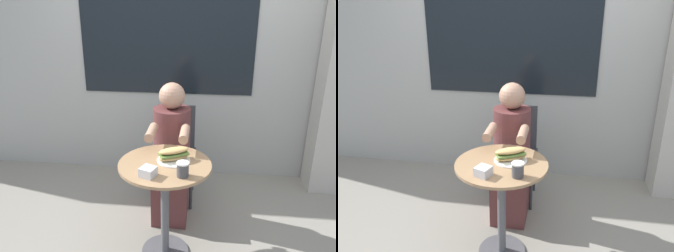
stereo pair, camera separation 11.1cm
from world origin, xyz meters
The scene contains 8 objects.
ground_plane centered at (0.00, 0.00, 0.00)m, with size 8.00×8.00×0.00m, color gray.
storefront_wall centered at (0.00, 1.33, 1.40)m, with size 8.00×0.09×2.80m.
cafe_table centered at (0.00, 0.00, 0.53)m, with size 0.63×0.63×0.74m.
diner_chair centered at (-0.01, 0.83, 0.52)m, with size 0.38×0.38×0.87m.
seated_diner centered at (-0.01, 0.49, 0.52)m, with size 0.31×0.55×1.17m.
sandwich_on_plate centered at (0.05, 0.05, 0.78)m, with size 0.23×0.23×0.09m.
drink_cup centered at (0.13, -0.16, 0.79)m, with size 0.08×0.08×0.10m.
napkin_box centered at (-0.08, -0.19, 0.77)m, with size 0.12×0.12×0.06m.
Camera 1 is at (0.25, -1.95, 1.74)m, focal length 35.00 mm.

